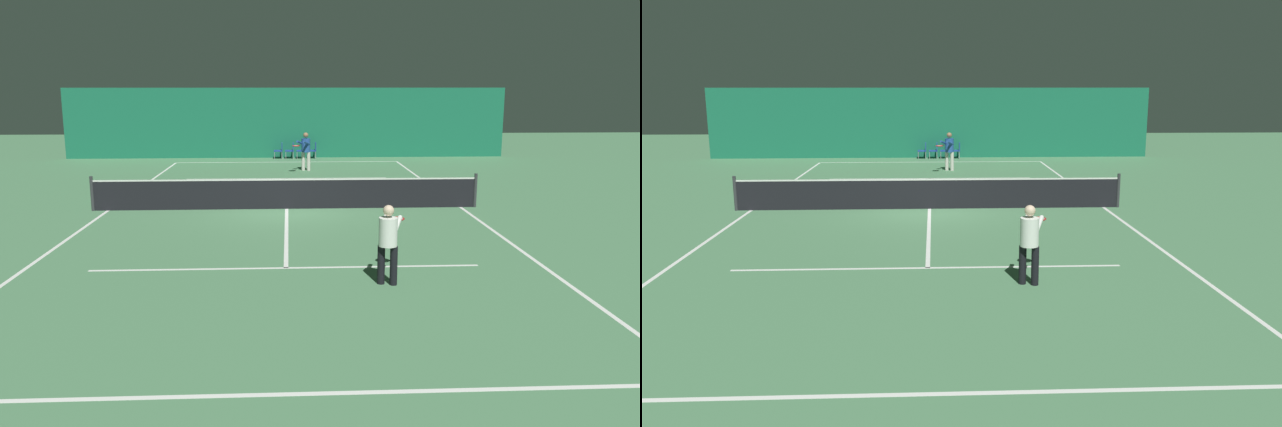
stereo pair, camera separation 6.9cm
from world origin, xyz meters
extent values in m
plane|color=#4C7F56|center=(0.00, 0.00, 0.00)|extent=(60.00, 60.00, 0.00)
cube|color=#196B4C|center=(0.00, 13.87, 1.82)|extent=(23.00, 0.12, 3.63)
cube|color=white|center=(0.00, 11.90, 0.00)|extent=(11.00, 0.10, 0.00)
cube|color=white|center=(0.00, -11.90, 0.00)|extent=(11.00, 0.10, 0.00)
cube|color=white|center=(0.00, 6.40, 0.00)|extent=(8.25, 0.10, 0.00)
cube|color=white|center=(0.00, -6.40, 0.00)|extent=(8.25, 0.10, 0.00)
cube|color=white|center=(-5.50, 0.00, 0.00)|extent=(0.10, 23.80, 0.00)
cube|color=white|center=(5.50, 0.00, 0.00)|extent=(0.10, 23.80, 0.00)
cube|color=white|center=(0.00, 0.00, 0.00)|extent=(0.10, 12.80, 0.00)
cube|color=black|center=(0.00, 0.00, 0.47)|extent=(11.90, 0.02, 0.95)
cube|color=white|center=(0.00, 0.00, 0.92)|extent=(11.90, 0.02, 0.05)
cylinder|color=#333338|center=(-5.95, 0.00, 0.53)|extent=(0.10, 0.10, 1.07)
cylinder|color=#333338|center=(5.95, 0.00, 0.53)|extent=(0.10, 0.10, 1.07)
cylinder|color=black|center=(1.86, -7.54, 0.38)|extent=(0.19, 0.19, 0.77)
cylinder|color=black|center=(2.09, -7.63, 0.38)|extent=(0.19, 0.19, 0.77)
cylinder|color=white|center=(1.97, -7.59, 1.05)|extent=(0.46, 0.46, 0.56)
sphere|color=beige|center=(1.97, -7.59, 1.46)|extent=(0.21, 0.21, 0.21)
cylinder|color=white|center=(1.92, -7.30, 1.17)|extent=(0.26, 0.53, 0.22)
cylinder|color=white|center=(2.19, -7.39, 1.17)|extent=(0.26, 0.53, 0.22)
cylinder|color=black|center=(2.19, -6.96, 1.11)|extent=(0.13, 0.30, 0.03)
torus|color=red|center=(2.29, -6.68, 1.11)|extent=(0.42, 0.42, 0.03)
cylinder|color=silver|center=(2.29, -6.68, 1.11)|extent=(0.35, 0.35, 0.00)
cylinder|color=beige|center=(0.96, 8.71, 0.42)|extent=(0.21, 0.21, 0.83)
cylinder|color=beige|center=(0.73, 8.83, 0.42)|extent=(0.21, 0.21, 0.83)
cylinder|color=#234C99|center=(0.84, 8.77, 1.14)|extent=(0.52, 0.52, 0.60)
sphere|color=#936B4C|center=(0.84, 8.77, 1.59)|extent=(0.23, 0.23, 0.23)
cylinder|color=#234C99|center=(0.86, 8.46, 1.27)|extent=(0.35, 0.56, 0.24)
cylinder|color=#234C99|center=(0.58, 8.60, 1.27)|extent=(0.35, 0.56, 0.24)
cylinder|color=black|center=(0.53, 8.15, 1.20)|extent=(0.16, 0.29, 0.03)
torus|color=red|center=(0.39, 7.88, 1.20)|extent=(0.44, 0.44, 0.03)
cylinder|color=silver|center=(0.39, 7.88, 1.20)|extent=(0.37, 0.37, 0.00)
cylinder|color=#99999E|center=(-0.66, 13.51, 0.20)|extent=(0.03, 0.03, 0.39)
cylinder|color=#99999E|center=(-0.66, 13.13, 0.20)|extent=(0.03, 0.03, 0.39)
cylinder|color=#99999E|center=(-0.28, 13.51, 0.20)|extent=(0.03, 0.03, 0.39)
cylinder|color=#99999E|center=(-0.28, 13.13, 0.20)|extent=(0.03, 0.03, 0.39)
cube|color=navy|center=(-0.47, 13.32, 0.41)|extent=(0.44, 0.44, 0.05)
cube|color=navy|center=(-0.27, 13.32, 0.64)|extent=(0.04, 0.44, 0.40)
cylinder|color=#99999E|center=(-0.08, 13.51, 0.20)|extent=(0.03, 0.03, 0.39)
cylinder|color=#99999E|center=(-0.08, 13.13, 0.20)|extent=(0.03, 0.03, 0.39)
cylinder|color=#99999E|center=(0.30, 13.51, 0.20)|extent=(0.03, 0.03, 0.39)
cylinder|color=#99999E|center=(0.30, 13.13, 0.20)|extent=(0.03, 0.03, 0.39)
cube|color=navy|center=(0.11, 13.32, 0.41)|extent=(0.44, 0.44, 0.05)
cube|color=navy|center=(0.31, 13.32, 0.64)|extent=(0.04, 0.44, 0.40)
cylinder|color=#99999E|center=(0.51, 13.51, 0.20)|extent=(0.03, 0.03, 0.39)
cylinder|color=#99999E|center=(0.51, 13.13, 0.20)|extent=(0.03, 0.03, 0.39)
cylinder|color=#99999E|center=(0.89, 13.51, 0.20)|extent=(0.03, 0.03, 0.39)
cylinder|color=#99999E|center=(0.89, 13.13, 0.20)|extent=(0.03, 0.03, 0.39)
cube|color=navy|center=(0.70, 13.32, 0.41)|extent=(0.44, 0.44, 0.05)
cube|color=navy|center=(0.90, 13.32, 0.64)|extent=(0.04, 0.44, 0.40)
cylinder|color=#99999E|center=(1.09, 13.51, 0.20)|extent=(0.03, 0.03, 0.39)
cylinder|color=#99999E|center=(1.09, 13.13, 0.20)|extent=(0.03, 0.03, 0.39)
cylinder|color=#99999E|center=(1.47, 13.51, 0.20)|extent=(0.03, 0.03, 0.39)
cylinder|color=#99999E|center=(1.47, 13.13, 0.20)|extent=(0.03, 0.03, 0.39)
cube|color=navy|center=(1.28, 13.32, 0.41)|extent=(0.44, 0.44, 0.05)
cube|color=navy|center=(1.48, 13.32, 0.64)|extent=(0.04, 0.44, 0.40)
camera|label=1|loc=(0.09, -19.11, 3.83)|focal=35.00mm
camera|label=2|loc=(0.16, -19.12, 3.83)|focal=35.00mm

